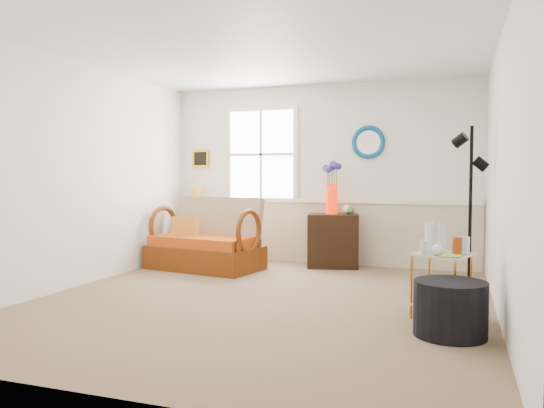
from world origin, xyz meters
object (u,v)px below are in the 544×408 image
(loveseat, at_px, (205,234))
(side_table, at_px, (441,286))
(lamp_stand, at_px, (198,238))
(floor_lamp, at_px, (470,211))
(cabinet, at_px, (333,241))
(ottoman, at_px, (450,309))

(loveseat, distance_m, side_table, 3.52)
(lamp_stand, xyz_separation_m, side_table, (3.64, -2.38, -0.02))
(floor_lamp, bearing_deg, cabinet, 164.97)
(cabinet, distance_m, side_table, 2.76)
(floor_lamp, distance_m, ottoman, 1.72)
(loveseat, height_order, lamp_stand, loveseat)
(cabinet, bearing_deg, side_table, -68.83)
(loveseat, bearing_deg, lamp_stand, 132.26)
(loveseat, xyz_separation_m, side_table, (3.14, -1.59, -0.20))
(lamp_stand, relative_size, cabinet, 0.85)
(lamp_stand, distance_m, ottoman, 4.73)
(lamp_stand, xyz_separation_m, floor_lamp, (3.90, -1.34, 0.59))
(floor_lamp, bearing_deg, side_table, -82.90)
(loveseat, distance_m, cabinet, 1.79)
(side_table, relative_size, ottoman, 1.02)
(lamp_stand, height_order, side_table, lamp_stand)
(loveseat, xyz_separation_m, cabinet, (1.63, 0.72, -0.12))
(lamp_stand, bearing_deg, floor_lamp, -19.03)
(ottoman, bearing_deg, floor_lamp, 83.69)
(loveseat, height_order, cabinet, loveseat)
(side_table, height_order, floor_lamp, floor_lamp)
(floor_lamp, height_order, ottoman, floor_lamp)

